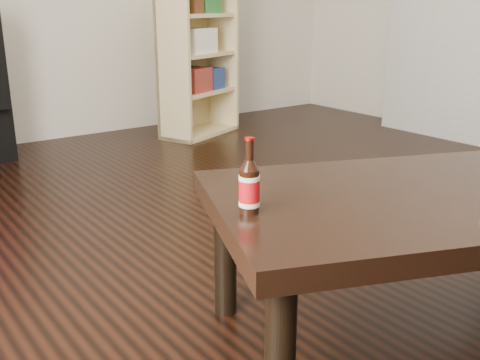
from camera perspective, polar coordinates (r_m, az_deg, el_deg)
floor at (r=2.29m, az=13.43°, el=-9.15°), size 5.00×6.00×0.01m
bookshelf at (r=4.47m, az=-4.58°, el=12.94°), size 0.75×0.54×1.26m
coffee_table at (r=1.75m, az=18.69°, el=-3.02°), size 1.47×1.18×0.48m
beer_bottle at (r=1.45m, az=0.95°, el=-0.70°), size 0.06×0.06×0.20m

